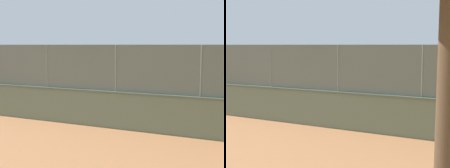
# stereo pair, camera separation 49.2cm
# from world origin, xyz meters

# --- Properties ---
(ground_plane) EXTENTS (260.00, 260.00, 0.00)m
(ground_plane) POSITION_xyz_m (0.00, 0.00, 0.00)
(ground_plane) COLOR #B27247
(perimeter_wall) EXTENTS (26.57, 0.81, 1.48)m
(perimeter_wall) POSITION_xyz_m (1.57, 11.05, 0.75)
(perimeter_wall) COLOR slate
(perimeter_wall) RESTS_ON ground_plane
(fence_panel_on_wall) EXTENTS (26.10, 0.51, 1.83)m
(fence_panel_on_wall) POSITION_xyz_m (1.57, 11.05, 2.40)
(fence_panel_on_wall) COLOR slate
(fence_panel_on_wall) RESTS_ON perimeter_wall
(player_foreground_swinging) EXTENTS (0.96, 0.94, 1.71)m
(player_foreground_swinging) POSITION_xyz_m (-0.11, 4.35, 1.01)
(player_foreground_swinging) COLOR #591919
(player_foreground_swinging) RESTS_ON ground_plane
(player_at_service_line) EXTENTS (1.00, 0.69, 1.54)m
(player_at_service_line) POSITION_xyz_m (4.10, 3.32, 0.90)
(player_at_service_line) COLOR black
(player_at_service_line) RESTS_ON ground_plane
(player_near_wall_returning) EXTENTS (0.74, 1.19, 1.64)m
(player_near_wall_returning) POSITION_xyz_m (-2.84, -0.74, 0.97)
(player_near_wall_returning) COLOR navy
(player_near_wall_returning) RESTS_ON ground_plane
(sports_ball) EXTENTS (0.17, 0.17, 0.17)m
(sports_ball) POSITION_xyz_m (-0.75, 5.80, 0.08)
(sports_ball) COLOR #3399D8
(sports_ball) RESTS_ON ground_plane
(spare_ball_by_wall) EXTENTS (0.10, 0.10, 0.10)m
(spare_ball_by_wall) POSITION_xyz_m (-0.53, 10.31, 0.05)
(spare_ball_by_wall) COLOR orange
(spare_ball_by_wall) RESTS_ON ground_plane
(courtside_bench) EXTENTS (1.61, 0.41, 0.87)m
(courtside_bench) POSITION_xyz_m (-4.46, 9.81, 0.46)
(courtside_bench) COLOR #4C6B4C
(courtside_bench) RESTS_ON ground_plane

